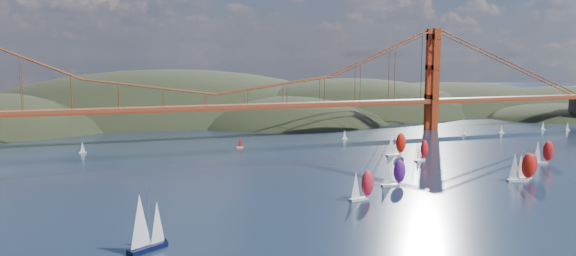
{
  "coord_description": "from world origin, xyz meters",
  "views": [
    {
      "loc": [
        -52.89,
        -86.72,
        41.04
      ],
      "look_at": [
        6.41,
        90.0,
        16.57
      ],
      "focal_mm": 35.0,
      "sensor_mm": 36.0,
      "label": 1
    }
  ],
  "objects_px": {
    "racer_0": "(361,185)",
    "racer_4": "(543,152)",
    "racer_rwb": "(393,172)",
    "sloop_navy": "(145,223)",
    "racer_2": "(526,166)",
    "racer_5": "(396,144)",
    "racer_1": "(521,166)",
    "racer_3": "(421,150)"
  },
  "relations": [
    {
      "from": "racer_0",
      "to": "racer_4",
      "type": "relative_size",
      "value": 0.95
    },
    {
      "from": "racer_rwb",
      "to": "sloop_navy",
      "type": "bearing_deg",
      "value": -154.33
    },
    {
      "from": "racer_2",
      "to": "racer_5",
      "type": "xyz_separation_m",
      "value": [
        -19.32,
        52.0,
        0.39
      ]
    },
    {
      "from": "racer_0",
      "to": "racer_1",
      "type": "relative_size",
      "value": 0.88
    },
    {
      "from": "racer_5",
      "to": "racer_1",
      "type": "bearing_deg",
      "value": -82.09
    },
    {
      "from": "racer_5",
      "to": "racer_3",
      "type": "bearing_deg",
      "value": -80.68
    },
    {
      "from": "racer_4",
      "to": "racer_rwb",
      "type": "bearing_deg",
      "value": -160.68
    },
    {
      "from": "sloop_navy",
      "to": "racer_2",
      "type": "height_order",
      "value": "sloop_navy"
    },
    {
      "from": "racer_0",
      "to": "racer_rwb",
      "type": "height_order",
      "value": "racer_0"
    },
    {
      "from": "racer_2",
      "to": "racer_3",
      "type": "xyz_separation_m",
      "value": [
        -15.41,
        39.1,
        -0.27
      ]
    },
    {
      "from": "sloop_navy",
      "to": "racer_4",
      "type": "xyz_separation_m",
      "value": [
        149.65,
        49.88,
        -1.5
      ]
    },
    {
      "from": "sloop_navy",
      "to": "racer_1",
      "type": "distance_m",
      "value": 123.92
    },
    {
      "from": "racer_0",
      "to": "racer_1",
      "type": "xyz_separation_m",
      "value": [
        59.33,
        4.46,
        0.6
      ]
    },
    {
      "from": "racer_4",
      "to": "racer_5",
      "type": "height_order",
      "value": "racer_5"
    },
    {
      "from": "racer_2",
      "to": "racer_rwb",
      "type": "distance_m",
      "value": 46.92
    },
    {
      "from": "racer_0",
      "to": "racer_2",
      "type": "height_order",
      "value": "racer_2"
    },
    {
      "from": "racer_3",
      "to": "sloop_navy",
      "type": "bearing_deg",
      "value": -173.98
    },
    {
      "from": "racer_1",
      "to": "racer_3",
      "type": "xyz_separation_m",
      "value": [
        -11.19,
        41.69,
        -0.75
      ]
    },
    {
      "from": "sloop_navy",
      "to": "racer_rwb",
      "type": "height_order",
      "value": "sloop_navy"
    },
    {
      "from": "racer_1",
      "to": "sloop_navy",
      "type": "bearing_deg",
      "value": -154.78
    },
    {
      "from": "racer_4",
      "to": "racer_rwb",
      "type": "distance_m",
      "value": 72.77
    },
    {
      "from": "racer_3",
      "to": "racer_4",
      "type": "bearing_deg",
      "value": -52.73
    },
    {
      "from": "sloop_navy",
      "to": "racer_5",
      "type": "distance_m",
      "value": 134.07
    },
    {
      "from": "sloop_navy",
      "to": "racer_2",
      "type": "distance_m",
      "value": 128.62
    },
    {
      "from": "racer_2",
      "to": "racer_5",
      "type": "relative_size",
      "value": 0.92
    },
    {
      "from": "sloop_navy",
      "to": "racer_3",
      "type": "distance_m",
      "value": 129.82
    },
    {
      "from": "racer_2",
      "to": "racer_4",
      "type": "distance_m",
      "value": 31.36
    },
    {
      "from": "racer_0",
      "to": "racer_5",
      "type": "height_order",
      "value": "racer_5"
    },
    {
      "from": "racer_0",
      "to": "racer_1",
      "type": "height_order",
      "value": "racer_1"
    },
    {
      "from": "racer_3",
      "to": "racer_4",
      "type": "height_order",
      "value": "racer_4"
    },
    {
      "from": "racer_3",
      "to": "racer_4",
      "type": "relative_size",
      "value": 0.92
    },
    {
      "from": "sloop_navy",
      "to": "racer_5",
      "type": "height_order",
      "value": "sloop_navy"
    },
    {
      "from": "racer_3",
      "to": "racer_rwb",
      "type": "bearing_deg",
      "value": -158.99
    },
    {
      "from": "racer_2",
      "to": "racer_rwb",
      "type": "bearing_deg",
      "value": 174.75
    },
    {
      "from": "racer_4",
      "to": "racer_rwb",
      "type": "height_order",
      "value": "racer_4"
    },
    {
      "from": "racer_1",
      "to": "racer_4",
      "type": "distance_m",
      "value": 36.28
    },
    {
      "from": "racer_3",
      "to": "racer_2",
      "type": "bearing_deg",
      "value": -94.94
    },
    {
      "from": "sloop_navy",
      "to": "racer_2",
      "type": "xyz_separation_m",
      "value": [
        124.92,
        30.6,
        -1.6
      ]
    },
    {
      "from": "racer_2",
      "to": "racer_5",
      "type": "height_order",
      "value": "racer_5"
    },
    {
      "from": "racer_2",
      "to": "racer_3",
      "type": "height_order",
      "value": "racer_2"
    },
    {
      "from": "racer_rwb",
      "to": "racer_1",
      "type": "bearing_deg",
      "value": -9.04
    },
    {
      "from": "sloop_navy",
      "to": "racer_rwb",
      "type": "xyz_separation_m",
      "value": [
        78.28,
        35.66,
        -1.77
      ]
    }
  ]
}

